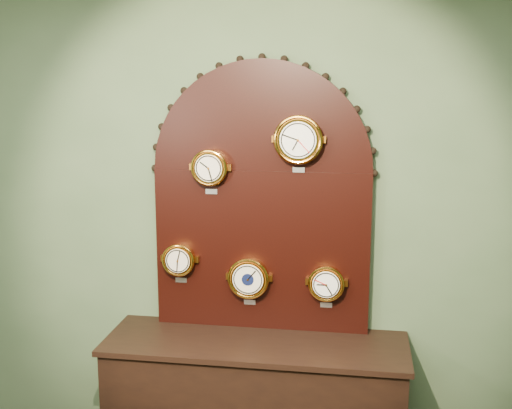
% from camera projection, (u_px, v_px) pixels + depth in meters
% --- Properties ---
extents(wall_back, '(4.00, 0.00, 4.00)m').
position_uv_depth(wall_back, '(263.00, 227.00, 3.69)').
color(wall_back, '#4A6343').
rests_on(wall_back, ground).
extents(display_board, '(1.26, 0.06, 1.53)m').
position_uv_depth(display_board, '(262.00, 189.00, 3.60)').
color(display_board, black).
rests_on(display_board, shop_counter).
extents(roman_clock, '(0.20, 0.08, 0.25)m').
position_uv_depth(roman_clock, '(210.00, 168.00, 3.56)').
color(roman_clock, orange).
rests_on(roman_clock, display_board).
extents(arabic_clock, '(0.26, 0.08, 0.31)m').
position_uv_depth(arabic_clock, '(298.00, 140.00, 3.45)').
color(arabic_clock, orange).
rests_on(arabic_clock, display_board).
extents(hygrometer, '(0.19, 0.08, 0.24)m').
position_uv_depth(hygrometer, '(179.00, 259.00, 3.69)').
color(hygrometer, orange).
rests_on(hygrometer, display_board).
extents(barometer, '(0.23, 0.08, 0.28)m').
position_uv_depth(barometer, '(249.00, 278.00, 3.64)').
color(barometer, orange).
rests_on(barometer, display_board).
extents(tide_clock, '(0.20, 0.08, 0.25)m').
position_uv_depth(tide_clock, '(326.00, 283.00, 3.58)').
color(tide_clock, orange).
rests_on(tide_clock, display_board).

